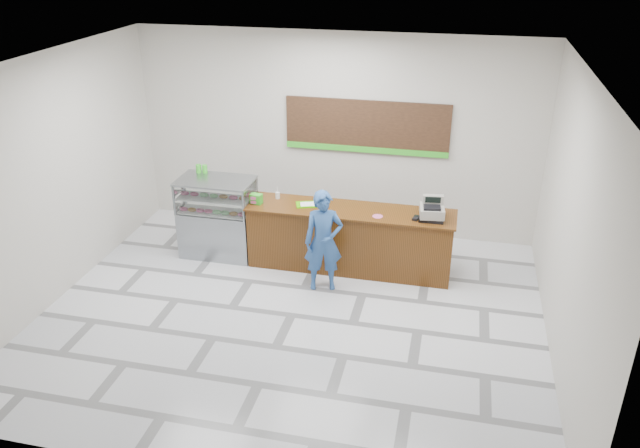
% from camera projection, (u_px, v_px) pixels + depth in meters
% --- Properties ---
extents(floor, '(7.00, 7.00, 0.00)m').
position_uv_depth(floor, '(291.00, 315.00, 8.87)').
color(floor, silver).
rests_on(floor, ground).
extents(back_wall, '(7.00, 0.00, 7.00)m').
position_uv_depth(back_wall, '(335.00, 135.00, 10.76)').
color(back_wall, beige).
rests_on(back_wall, floor).
extents(ceiling, '(7.00, 7.00, 0.00)m').
position_uv_depth(ceiling, '(286.00, 67.00, 7.37)').
color(ceiling, silver).
rests_on(ceiling, back_wall).
extents(sales_counter, '(3.26, 0.76, 1.03)m').
position_uv_depth(sales_counter, '(350.00, 239.00, 9.91)').
color(sales_counter, '#5C2F10').
rests_on(sales_counter, floor).
extents(display_case, '(1.22, 0.72, 1.33)m').
position_uv_depth(display_case, '(218.00, 217.00, 10.28)').
color(display_case, gray).
rests_on(display_case, floor).
extents(menu_board, '(2.80, 0.06, 0.90)m').
position_uv_depth(menu_board, '(367.00, 128.00, 10.54)').
color(menu_board, black).
rests_on(menu_board, back_wall).
extents(cash_register, '(0.40, 0.42, 0.34)m').
position_uv_depth(cash_register, '(432.00, 211.00, 9.33)').
color(cash_register, black).
rests_on(cash_register, sales_counter).
extents(card_terminal, '(0.11, 0.17, 0.04)m').
position_uv_depth(card_terminal, '(416.00, 218.00, 9.35)').
color(card_terminal, black).
rests_on(card_terminal, sales_counter).
extents(serving_tray, '(0.40, 0.34, 0.02)m').
position_uv_depth(serving_tray, '(307.00, 204.00, 9.83)').
color(serving_tray, '#42B900').
rests_on(serving_tray, sales_counter).
extents(napkin_box, '(0.15, 0.15, 0.11)m').
position_uv_depth(napkin_box, '(257.00, 199.00, 9.90)').
color(napkin_box, white).
rests_on(napkin_box, sales_counter).
extents(straw_cup, '(0.07, 0.07, 0.11)m').
position_uv_depth(straw_cup, '(278.00, 195.00, 10.05)').
color(straw_cup, silver).
rests_on(straw_cup, sales_counter).
extents(promo_box, '(0.20, 0.15, 0.16)m').
position_uv_depth(promo_box, '(256.00, 199.00, 9.86)').
color(promo_box, green).
rests_on(promo_box, sales_counter).
extents(donut_decal, '(0.16, 0.16, 0.00)m').
position_uv_depth(donut_decal, '(378.00, 216.00, 9.45)').
color(donut_decal, '#D7578B').
rests_on(donut_decal, sales_counter).
extents(green_cup_left, '(0.09, 0.09, 0.14)m').
position_uv_depth(green_cup_left, '(199.00, 169.00, 10.27)').
color(green_cup_left, green).
rests_on(green_cup_left, display_case).
extents(green_cup_right, '(0.08, 0.08, 0.13)m').
position_uv_depth(green_cup_right, '(205.00, 169.00, 10.26)').
color(green_cup_right, green).
rests_on(green_cup_right, display_case).
extents(customer, '(0.65, 0.52, 1.57)m').
position_uv_depth(customer, '(324.00, 241.00, 9.24)').
color(customer, '#29508E').
rests_on(customer, floor).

